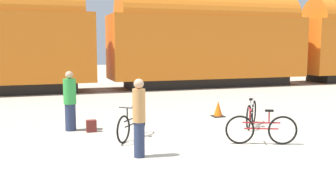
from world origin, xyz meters
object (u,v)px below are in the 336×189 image
(bicycle_maroon, at_px, (261,129))
(backpack, at_px, (91,126))
(bicycle_black, at_px, (132,125))
(bicycle_silver, at_px, (251,114))
(freight_train, at_px, (101,37))
(person_in_green, at_px, (70,101))
(traffic_cone, at_px, (218,109))
(person_in_tan, at_px, (139,117))

(bicycle_maroon, distance_m, backpack, 4.73)
(bicycle_black, bearing_deg, bicycle_silver, 6.57)
(freight_train, height_order, bicycle_maroon, freight_train)
(person_in_green, xyz_separation_m, traffic_cone, (5.02, 0.64, -0.60))
(bicycle_black, xyz_separation_m, backpack, (-0.91, 1.18, -0.21))
(bicycle_silver, bearing_deg, person_in_tan, -152.12)
(person_in_tan, bearing_deg, bicycle_maroon, 163.63)
(bicycle_black, height_order, traffic_cone, bicycle_black)
(bicycle_maroon, relative_size, backpack, 4.89)
(bicycle_black, distance_m, person_in_green, 2.19)
(traffic_cone, bearing_deg, backpack, -167.20)
(bicycle_maroon, relative_size, person_in_tan, 0.96)
(freight_train, distance_m, person_in_green, 10.43)
(freight_train, relative_size, backpack, 147.16)
(backpack, bearing_deg, bicycle_black, -52.40)
(freight_train, relative_size, bicycle_maroon, 30.08)
(freight_train, xyz_separation_m, backpack, (-1.97, -10.30, -2.72))
(bicycle_silver, xyz_separation_m, bicycle_black, (-3.83, -0.44, -0.00))
(bicycle_silver, relative_size, traffic_cone, 2.48)
(bicycle_maroon, height_order, traffic_cone, bicycle_maroon)
(backpack, bearing_deg, traffic_cone, 12.80)
(bicycle_black, height_order, backpack, bicycle_black)
(freight_train, distance_m, bicycle_maroon, 13.44)
(bicycle_silver, relative_size, bicycle_black, 0.97)
(bicycle_black, relative_size, person_in_green, 0.81)
(freight_train, height_order, person_in_green, freight_train)
(person_in_tan, relative_size, traffic_cone, 3.16)
(person_in_green, bearing_deg, person_in_tan, -8.77)
(bicycle_black, bearing_deg, freight_train, 84.74)
(backpack, bearing_deg, person_in_tan, -77.05)
(traffic_cone, bearing_deg, bicycle_silver, -81.37)
(person_in_green, bearing_deg, bicycle_maroon, 25.16)
(traffic_cone, bearing_deg, freight_train, 105.12)
(bicycle_silver, height_order, person_in_tan, person_in_tan)
(person_in_green, bearing_deg, traffic_cone, 68.24)
(bicycle_black, relative_size, backpack, 4.11)
(bicycle_maroon, relative_size, person_in_green, 0.97)
(freight_train, xyz_separation_m, person_in_tan, (-1.30, -13.19, -1.99))
(freight_train, relative_size, person_in_tan, 28.78)
(freight_train, height_order, backpack, freight_train)
(person_in_tan, height_order, traffic_cone, person_in_tan)
(freight_train, bearing_deg, bicycle_silver, -75.89)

